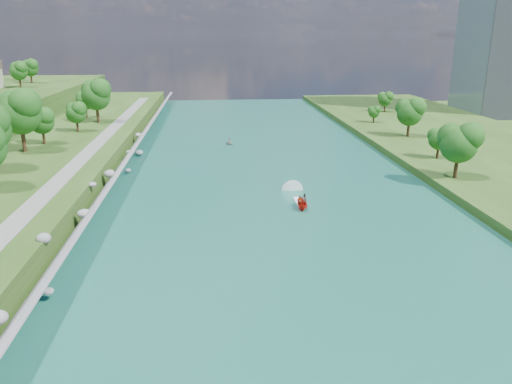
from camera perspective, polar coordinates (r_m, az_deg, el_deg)
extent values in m
plane|color=#2D5119|center=(64.92, 3.43, -4.81)|extent=(260.00, 260.00, 0.00)
cube|color=#1B6759|center=(83.58, 1.44, 0.41)|extent=(55.00, 240.00, 0.10)
cube|color=slate|center=(84.24, -16.31, 1.07)|extent=(3.54, 236.00, 4.05)
ellipsoid|color=gray|center=(52.71, -22.63, -10.43)|extent=(1.00, 1.04, 0.68)
ellipsoid|color=gray|center=(58.75, -23.10, -4.88)|extent=(1.55, 1.52, 1.17)
ellipsoid|color=gray|center=(68.63, -19.03, -2.33)|extent=(1.87, 1.63, 1.13)
ellipsoid|color=gray|center=(78.13, -18.19, 0.83)|extent=(1.16, 1.37, 0.79)
ellipsoid|color=gray|center=(85.81, -16.40, 2.02)|extent=(1.78, 1.83, 1.28)
ellipsoid|color=gray|center=(95.26, -14.42, 2.40)|extent=(1.03, 1.32, 0.76)
ellipsoid|color=gray|center=(103.89, -14.30, 4.41)|extent=(1.22, 1.36, 0.93)
ellipsoid|color=gray|center=(109.24, -13.21, 4.43)|extent=(1.70, 2.10, 1.08)
ellipsoid|color=gray|center=(119.27, -13.30, 6.35)|extent=(1.44, 1.81, 1.08)
cube|color=gray|center=(85.36, -20.79, 2.06)|extent=(3.00, 200.00, 0.10)
cube|color=gray|center=(179.61, 26.94, 17.44)|extent=(22.00, 22.00, 60.00)
ellipsoid|color=#174813|center=(103.35, -25.36, 7.97)|extent=(8.36, 8.36, 13.94)
ellipsoid|color=#174813|center=(109.56, -23.29, 7.31)|extent=(5.26, 5.26, 8.76)
ellipsoid|color=#174813|center=(121.44, -19.86, 8.39)|extent=(4.83, 4.83, 8.05)
ellipsoid|color=#174813|center=(132.75, -17.81, 10.31)|extent=(7.63, 7.63, 12.72)
ellipsoid|color=#174813|center=(141.83, -18.94, 9.76)|extent=(5.13, 5.13, 8.54)
ellipsoid|color=#174813|center=(89.88, 22.16, 4.93)|extent=(6.65, 6.65, 11.09)
ellipsoid|color=#174813|center=(103.65, 20.19, 5.57)|extent=(4.31, 4.31, 7.18)
ellipsoid|color=#174813|center=(124.20, 17.16, 8.51)|extent=(6.42, 6.42, 10.69)
ellipsoid|color=#174813|center=(142.40, 13.33, 8.82)|extent=(3.30, 3.30, 5.49)
ellipsoid|color=#174813|center=(163.51, 14.54, 10.15)|extent=(4.48, 4.48, 7.46)
ellipsoid|color=#174813|center=(174.40, -25.49, 12.27)|extent=(5.62, 5.62, 9.36)
ellipsoid|color=#174813|center=(189.29, -24.40, 12.69)|extent=(5.63, 5.63, 9.38)
ellipsoid|color=#174813|center=(202.17, -25.56, 12.55)|extent=(4.76, 4.76, 7.93)
imported|color=red|center=(73.92, 5.28, -1.36)|extent=(1.61, 3.73, 1.41)
imported|color=#66605B|center=(73.32, 5.03, -1.10)|extent=(0.72, 0.59, 1.71)
imported|color=#66605B|center=(74.31, 5.60, -0.85)|extent=(0.86, 0.67, 1.74)
cube|color=white|center=(76.93, 4.87, -1.12)|extent=(0.90, 5.00, 0.06)
imported|color=gray|center=(117.65, -3.05, 5.59)|extent=(2.73, 3.20, 0.56)
imported|color=#66605B|center=(117.52, -3.05, 5.89)|extent=(0.64, 0.42, 1.30)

